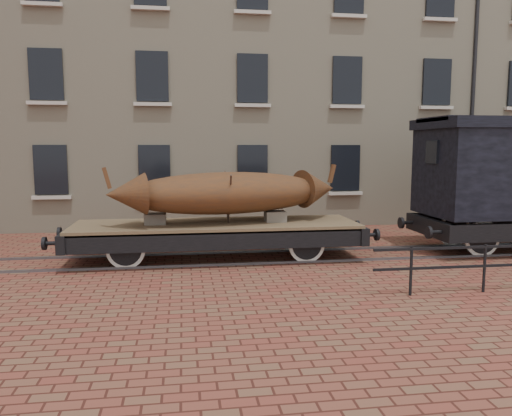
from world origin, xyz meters
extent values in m
plane|color=brown|center=(0.00, 0.00, 0.00)|extent=(90.00, 90.00, 0.00)
cube|color=beige|center=(3.00, 10.00, 7.00)|extent=(40.00, 10.00, 14.00)
cube|color=black|center=(-6.00, 4.96, 2.20)|extent=(1.10, 0.12, 1.70)
cube|color=#BEB6A9|center=(-6.00, 4.90, 1.25)|extent=(1.30, 0.18, 0.12)
cube|color=black|center=(-2.50, 4.96, 2.20)|extent=(1.10, 0.12, 1.70)
cube|color=#BEB6A9|center=(-2.50, 4.90, 1.25)|extent=(1.30, 0.18, 0.12)
cube|color=black|center=(1.00, 4.96, 2.20)|extent=(1.10, 0.12, 1.70)
cube|color=#BEB6A9|center=(1.00, 4.90, 1.25)|extent=(1.30, 0.18, 0.12)
cube|color=black|center=(4.50, 4.96, 2.20)|extent=(1.10, 0.12, 1.70)
cube|color=#BEB6A9|center=(4.50, 4.90, 1.25)|extent=(1.30, 0.18, 0.12)
cube|color=black|center=(8.00, 4.96, 2.20)|extent=(1.10, 0.12, 1.70)
cube|color=#BEB6A9|center=(8.00, 4.90, 1.25)|extent=(1.30, 0.18, 0.12)
cube|color=black|center=(-6.00, 4.96, 5.40)|extent=(1.10, 0.12, 1.70)
cube|color=#BEB6A9|center=(-6.00, 4.90, 4.45)|extent=(1.30, 0.18, 0.12)
cube|color=black|center=(-2.50, 4.96, 5.40)|extent=(1.10, 0.12, 1.70)
cube|color=#BEB6A9|center=(-2.50, 4.90, 4.45)|extent=(1.30, 0.18, 0.12)
cube|color=black|center=(1.00, 4.96, 5.40)|extent=(1.10, 0.12, 1.70)
cube|color=#BEB6A9|center=(1.00, 4.90, 4.45)|extent=(1.30, 0.18, 0.12)
cube|color=black|center=(4.50, 4.96, 5.40)|extent=(1.10, 0.12, 1.70)
cube|color=#BEB6A9|center=(4.50, 4.90, 4.45)|extent=(1.30, 0.18, 0.12)
cube|color=black|center=(8.00, 4.96, 5.40)|extent=(1.10, 0.12, 1.70)
cube|color=#BEB6A9|center=(8.00, 4.90, 4.45)|extent=(1.30, 0.18, 0.12)
cube|color=#BEB6A9|center=(-6.00, 4.90, 7.65)|extent=(1.30, 0.18, 0.12)
cube|color=#BEB6A9|center=(-2.50, 4.90, 7.65)|extent=(1.30, 0.18, 0.12)
cube|color=#BEB6A9|center=(1.00, 4.90, 7.65)|extent=(1.30, 0.18, 0.12)
cube|color=#BEB6A9|center=(4.50, 4.90, 7.65)|extent=(1.30, 0.18, 0.12)
cube|color=#BEB6A9|center=(8.00, 4.90, 7.65)|extent=(1.30, 0.18, 0.12)
cylinder|color=black|center=(9.50, 4.95, 7.00)|extent=(0.14, 0.14, 14.00)
cube|color=#59595E|center=(0.00, -0.72, 0.03)|extent=(30.00, 0.08, 0.06)
cube|color=#59595E|center=(0.00, 0.72, 0.03)|extent=(30.00, 0.08, 0.06)
cylinder|color=black|center=(3.00, -3.80, 0.50)|extent=(0.06, 0.06, 1.00)
cylinder|color=black|center=(4.60, -3.80, 0.50)|extent=(0.06, 0.06, 1.00)
cube|color=brown|center=(-0.65, 0.00, 0.93)|extent=(7.42, 2.18, 0.12)
cube|color=black|center=(-0.65, -1.01, 0.69)|extent=(7.42, 0.16, 0.44)
cube|color=black|center=(-0.65, 1.01, 0.69)|extent=(7.42, 0.16, 0.44)
cube|color=black|center=(-4.36, 0.00, 0.69)|extent=(0.22, 2.27, 0.44)
cylinder|color=black|center=(-4.64, -0.74, 0.69)|extent=(0.35, 0.10, 0.10)
cylinder|color=black|center=(-4.81, -0.74, 0.69)|extent=(0.08, 0.32, 0.32)
cylinder|color=black|center=(-4.64, 0.74, 0.69)|extent=(0.35, 0.10, 0.10)
cylinder|color=black|center=(-4.81, 0.74, 0.69)|extent=(0.08, 0.32, 0.32)
cube|color=black|center=(3.05, 0.00, 0.69)|extent=(0.22, 2.27, 0.44)
cylinder|color=black|center=(3.33, -0.74, 0.69)|extent=(0.35, 0.10, 0.10)
cylinder|color=black|center=(3.50, -0.74, 0.69)|extent=(0.08, 0.32, 0.32)
cylinder|color=black|center=(3.33, 0.74, 0.69)|extent=(0.35, 0.10, 0.10)
cylinder|color=black|center=(3.50, 0.74, 0.69)|extent=(0.08, 0.32, 0.32)
cylinder|color=black|center=(-2.93, 0.00, 0.47)|extent=(0.10, 1.88, 0.10)
cylinder|color=silver|center=(-2.93, -0.72, 0.47)|extent=(0.95, 0.07, 0.95)
cylinder|color=black|center=(-2.93, -0.72, 0.47)|extent=(0.78, 0.10, 0.78)
cube|color=black|center=(-2.93, -0.84, 0.71)|extent=(0.89, 0.08, 0.10)
cylinder|color=silver|center=(-2.93, 0.72, 0.47)|extent=(0.95, 0.07, 0.95)
cylinder|color=black|center=(-2.93, 0.72, 0.47)|extent=(0.78, 0.10, 0.78)
cube|color=black|center=(-2.93, 0.84, 0.71)|extent=(0.89, 0.08, 0.10)
cylinder|color=black|center=(1.62, 0.00, 0.47)|extent=(0.10, 1.88, 0.10)
cylinder|color=silver|center=(1.62, -0.72, 0.47)|extent=(0.95, 0.07, 0.95)
cylinder|color=black|center=(1.62, -0.72, 0.47)|extent=(0.78, 0.10, 0.78)
cube|color=black|center=(1.62, -0.84, 0.71)|extent=(0.89, 0.08, 0.10)
cylinder|color=silver|center=(1.62, 0.72, 0.47)|extent=(0.95, 0.07, 0.95)
cylinder|color=black|center=(1.62, 0.72, 0.47)|extent=(0.78, 0.10, 0.78)
cube|color=black|center=(1.62, 0.84, 0.71)|extent=(0.89, 0.08, 0.10)
cube|color=black|center=(-0.65, 0.00, 0.54)|extent=(3.95, 0.06, 0.06)
cube|color=slate|center=(-2.24, 0.00, 1.13)|extent=(0.54, 0.49, 0.28)
cube|color=slate|center=(0.93, 0.00, 1.13)|extent=(0.54, 0.49, 0.28)
ellipsoid|color=#5D3217|center=(-0.34, 0.00, 1.77)|extent=(5.75, 2.73, 1.11)
cone|color=#5D3217|center=(-2.91, -0.50, 1.82)|extent=(1.13, 1.21, 1.05)
cube|color=#5D3217|center=(-3.33, -0.58, 2.23)|extent=(0.24, 0.15, 0.53)
cone|color=#5D3217|center=(2.23, 0.50, 1.82)|extent=(1.13, 1.21, 1.05)
cube|color=#5D3217|center=(2.65, 0.58, 2.23)|extent=(0.24, 0.15, 0.53)
cylinder|color=#45342A|center=(-0.34, -0.45, 1.64)|extent=(0.05, 0.94, 1.34)
cylinder|color=#45342A|center=(-0.34, 0.45, 1.64)|extent=(0.05, 0.94, 1.34)
cube|color=black|center=(8.52, 1.16, 0.74)|extent=(6.31, 0.17, 0.47)
cube|color=black|center=(5.36, 0.00, 0.74)|extent=(0.23, 2.52, 0.47)
cylinder|color=black|center=(4.89, -0.84, 0.74)|extent=(0.08, 0.34, 0.34)
cylinder|color=black|center=(4.89, 0.84, 0.74)|extent=(0.08, 0.34, 0.34)
cylinder|color=black|center=(6.52, 0.00, 0.50)|extent=(0.11, 2.00, 0.11)
cylinder|color=silver|center=(6.52, -0.72, 0.50)|extent=(1.01, 0.07, 1.01)
cylinder|color=black|center=(6.52, -0.72, 0.50)|extent=(0.83, 0.11, 0.83)
cylinder|color=silver|center=(6.52, 0.72, 0.50)|extent=(1.01, 0.07, 1.01)
cylinder|color=black|center=(6.52, 0.72, 0.50)|extent=(0.83, 0.11, 0.83)
cube|color=black|center=(5.34, 0.00, 2.84)|extent=(0.08, 0.63, 0.63)
camera|label=1|loc=(-1.50, -13.03, 2.98)|focal=35.00mm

